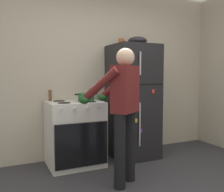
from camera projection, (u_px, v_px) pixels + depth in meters
kitchen_wall_back at (97, 72)px, 4.09m from camera, size 6.00×0.10×2.70m
refrigerator at (133, 101)px, 3.98m from camera, size 0.68×0.72×1.76m
stove_range at (75, 134)px, 3.60m from camera, size 0.76×0.67×0.92m
person_cook at (122, 104)px, 2.93m from camera, size 0.69×0.75×1.60m
red_pot at (86, 97)px, 3.59m from camera, size 0.33×0.23×0.12m
coffee_mug at (121, 42)px, 3.88m from camera, size 0.11×0.08×0.10m
pepper_mill at (50, 95)px, 3.62m from camera, size 0.05×0.05×0.16m
mixing_bowl at (137, 41)px, 3.94m from camera, size 0.30×0.30×0.13m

